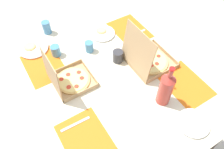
% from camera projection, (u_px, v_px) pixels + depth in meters
% --- Properties ---
extents(ground_plane, '(6.00, 6.00, 0.00)m').
position_uv_depth(ground_plane, '(112.00, 123.00, 2.21)').
color(ground_plane, beige).
extents(dining_table, '(1.50, 1.07, 0.77)m').
position_uv_depth(dining_table, '(112.00, 83.00, 1.69)').
color(dining_table, '#3F3328').
rests_on(dining_table, ground_plane).
extents(placemat_near_left, '(0.36, 0.26, 0.00)m').
position_uv_depth(placemat_near_left, '(185.00, 84.00, 1.56)').
color(placemat_near_left, orange).
rests_on(placemat_near_left, dining_table).
extents(placemat_near_right, '(0.36, 0.26, 0.00)m').
position_uv_depth(placemat_near_right, '(130.00, 30.00, 1.92)').
color(placemat_near_right, orange).
rests_on(placemat_near_right, dining_table).
extents(placemat_far_left, '(0.36, 0.26, 0.00)m').
position_uv_depth(placemat_far_left, '(86.00, 140.00, 1.30)').
color(placemat_far_left, orange).
rests_on(placemat_far_left, dining_table).
extents(placemat_far_right, '(0.36, 0.26, 0.00)m').
position_uv_depth(placemat_far_right, '(44.00, 66.00, 1.66)').
color(placemat_far_right, orange).
rests_on(placemat_far_right, dining_table).
extents(pizza_box_corner_left, '(0.31, 0.31, 0.34)m').
position_uv_depth(pizza_box_corner_left, '(147.00, 59.00, 1.64)').
color(pizza_box_corner_left, tan).
rests_on(pizza_box_corner_left, dining_table).
extents(pizza_box_center, '(0.27, 0.27, 0.30)m').
position_uv_depth(pizza_box_center, '(69.00, 79.00, 1.53)').
color(pizza_box_center, tan).
rests_on(pizza_box_center, dining_table).
extents(plate_middle, '(0.21, 0.21, 0.03)m').
position_uv_depth(plate_middle, '(102.00, 33.00, 1.88)').
color(plate_middle, white).
rests_on(plate_middle, dining_table).
extents(plate_far_right, '(0.20, 0.20, 0.02)m').
position_uv_depth(plate_far_right, '(193.00, 123.00, 1.36)').
color(plate_far_right, white).
rests_on(plate_far_right, dining_table).
extents(plate_far_left, '(0.23, 0.23, 0.03)m').
position_uv_depth(plate_far_left, '(33.00, 48.00, 1.77)').
color(plate_far_left, white).
rests_on(plate_far_left, dining_table).
extents(soda_bottle, '(0.09, 0.09, 0.32)m').
position_uv_depth(soda_bottle, '(166.00, 88.00, 1.37)').
color(soda_bottle, '#B2382D').
rests_on(soda_bottle, dining_table).
extents(cup_clear_right, '(0.06, 0.06, 0.09)m').
position_uv_depth(cup_clear_right, '(89.00, 47.00, 1.73)').
color(cup_clear_right, teal).
rests_on(cup_clear_right, dining_table).
extents(cup_spare, '(0.08, 0.08, 0.09)m').
position_uv_depth(cup_spare, '(118.00, 56.00, 1.66)').
color(cup_spare, '#333338').
rests_on(cup_spare, dining_table).
extents(cup_clear_left, '(0.07, 0.07, 0.09)m').
position_uv_depth(cup_clear_left, '(56.00, 51.00, 1.70)').
color(cup_clear_left, teal).
rests_on(cup_clear_left, dining_table).
extents(cup_dark, '(0.07, 0.07, 0.11)m').
position_uv_depth(cup_dark, '(47.00, 27.00, 1.85)').
color(cup_dark, teal).
rests_on(cup_dark, dining_table).
extents(fork_by_far_left, '(0.19, 0.03, 0.00)m').
position_uv_depth(fork_by_far_left, '(123.00, 134.00, 1.32)').
color(fork_by_far_left, '#B7B7BC').
rests_on(fork_by_far_left, dining_table).
extents(fork_by_far_right, '(0.02, 0.19, 0.00)m').
position_uv_depth(fork_by_far_right, '(75.00, 124.00, 1.37)').
color(fork_by_far_right, '#B7B7BC').
rests_on(fork_by_far_right, dining_table).
extents(knife_by_near_right, '(0.02, 0.21, 0.00)m').
position_uv_depth(knife_by_near_right, '(135.00, 34.00, 1.88)').
color(knife_by_near_right, '#B7B7BC').
rests_on(knife_by_near_right, dining_table).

